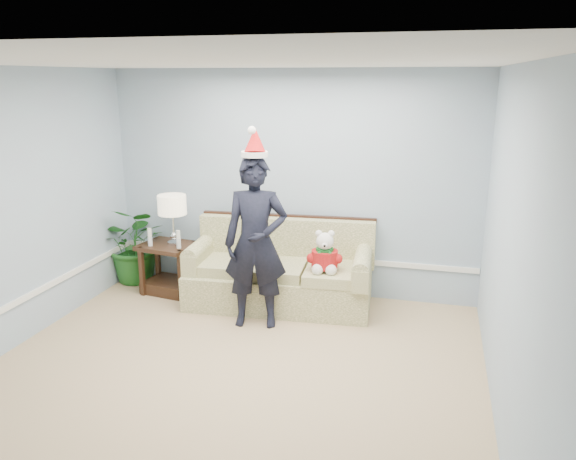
% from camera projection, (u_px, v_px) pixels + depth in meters
% --- Properties ---
extents(room_shell, '(4.54, 5.04, 2.74)m').
position_uv_depth(room_shell, '(211.00, 241.00, 4.42)').
color(room_shell, tan).
rests_on(room_shell, ground).
extents(wainscot_trim, '(4.49, 4.99, 0.06)m').
position_uv_depth(wainscot_trim, '(154.00, 283.00, 6.05)').
color(wainscot_trim, white).
rests_on(wainscot_trim, room_shell).
extents(sofa, '(2.19, 1.06, 0.99)m').
position_uv_depth(sofa, '(280.00, 274.00, 6.60)').
color(sofa, '#5E6931').
rests_on(sofa, room_shell).
extents(side_table, '(0.71, 0.63, 0.62)m').
position_uv_depth(side_table, '(169.00, 273.00, 6.98)').
color(side_table, '#391E14').
rests_on(side_table, room_shell).
extents(table_lamp, '(0.34, 0.34, 0.61)m').
position_uv_depth(table_lamp, '(172.00, 207.00, 6.75)').
color(table_lamp, silver).
rests_on(table_lamp, side_table).
extents(candle_pair, '(0.43, 0.06, 0.22)m').
position_uv_depth(candle_pair, '(164.00, 239.00, 6.73)').
color(candle_pair, silver).
rests_on(candle_pair, side_table).
extents(houseplant, '(0.94, 0.82, 1.02)m').
position_uv_depth(houseplant, '(137.00, 244.00, 7.26)').
color(houseplant, '#1A561B').
rests_on(houseplant, room_shell).
extents(man, '(0.74, 0.56, 1.83)m').
position_uv_depth(man, '(256.00, 243.00, 5.88)').
color(man, black).
rests_on(man, room_shell).
extents(santa_hat, '(0.33, 0.36, 0.32)m').
position_uv_depth(santa_hat, '(255.00, 143.00, 5.62)').
color(santa_hat, white).
rests_on(santa_hat, man).
extents(teddy_bear, '(0.34, 0.36, 0.47)m').
position_uv_depth(teddy_bear, '(324.00, 256.00, 6.16)').
color(teddy_bear, white).
rests_on(teddy_bear, sofa).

